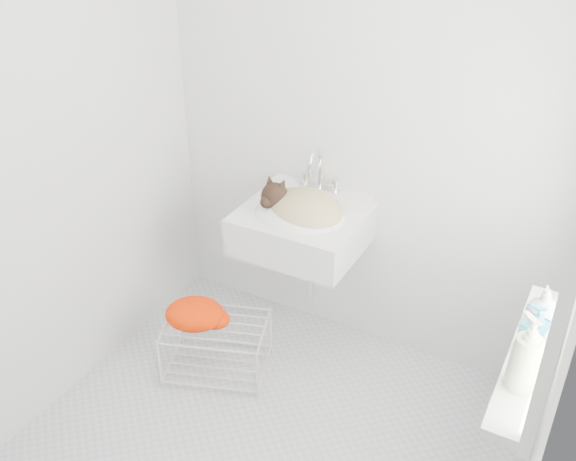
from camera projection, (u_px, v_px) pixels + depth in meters
The scene contains 12 objects.
floor at pixel (268, 447), 3.02m from camera, with size 2.20×2.00×0.02m, color silver.
back_wall at pixel (366, 128), 3.14m from camera, with size 2.20×0.02×2.50m, color white.
left_wall at pixel (48, 158), 2.83m from camera, with size 0.02×2.00×2.50m, color white.
windowsill at pixel (532, 358), 2.33m from camera, with size 0.16×0.88×0.04m, color white.
sink at pixel (302, 212), 3.23m from camera, with size 0.61×0.54×0.25m, color white.
faucet at pixel (318, 173), 3.30m from camera, with size 0.22×0.16×0.22m, color silver, non-canonical shape.
cat at pixel (303, 207), 3.19m from camera, with size 0.43×0.37×0.25m.
wire_rack at pixel (217, 347), 3.40m from camera, with size 0.51×0.36×0.31m, color silver.
towel at pixel (195, 319), 3.31m from camera, with size 0.31×0.22×0.13m, color #D34E00.
bottle_a at pixel (519, 386), 2.18m from camera, with size 0.09×0.09×0.24m, color beige.
bottle_b at pixel (530, 353), 2.33m from camera, with size 0.09×0.09×0.21m, color #226F89.
bottle_c at pixel (539, 324), 2.47m from camera, with size 0.13×0.13×0.16m, color #B4BDC3.
Camera 1 is at (1.08, -1.78, 2.42)m, focal length 40.06 mm.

